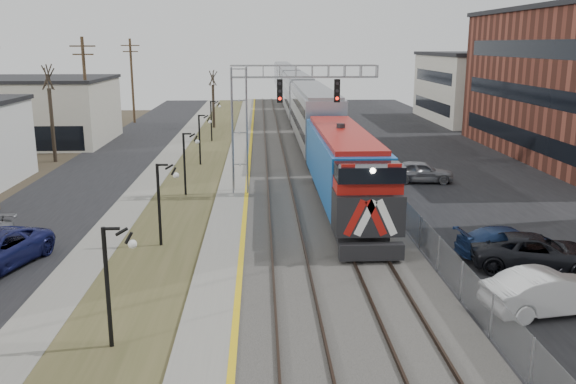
{
  "coord_description": "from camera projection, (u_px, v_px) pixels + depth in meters",
  "views": [
    {
      "loc": [
        0.78,
        -9.85,
        9.39
      ],
      "look_at": [
        2.06,
        17.97,
        2.6
      ],
      "focal_mm": 38.0,
      "sensor_mm": 36.0,
      "label": 1
    }
  ],
  "objects": [
    {
      "name": "street_west",
      "position": [
        95.0,
        174.0,
        45.2
      ],
      "size": [
        7.0,
        120.0,
        0.04
      ],
      "primitive_type": "cube",
      "color": "black",
      "rests_on": "ground"
    },
    {
      "name": "car_lot_b",
      "position": [
        549.0,
        293.0,
        21.62
      ],
      "size": [
        4.94,
        2.44,
        1.56
      ],
      "primitive_type": "imported",
      "rotation": [
        0.0,
        0.0,
        1.74
      ],
      "color": "white",
      "rests_on": "ground"
    },
    {
      "name": "platform_edge",
      "position": [
        249.0,
        169.0,
        45.65
      ],
      "size": [
        0.24,
        120.0,
        0.01
      ],
      "primitive_type": "cube",
      "color": "gold",
      "rests_on": "platform"
    },
    {
      "name": "fence",
      "position": [
        359.0,
        161.0,
        45.89
      ],
      "size": [
        0.04,
        120.0,
        1.6
      ],
      "primitive_type": "cube",
      "color": "gray",
      "rests_on": "ground"
    },
    {
      "name": "bare_trees",
      "position": [
        91.0,
        130.0,
        48.31
      ],
      "size": [
        12.3,
        42.3,
        5.95
      ],
      "color": "#382D23",
      "rests_on": "ground"
    },
    {
      "name": "car_lot_c",
      "position": [
        535.0,
        253.0,
        25.82
      ],
      "size": [
        5.78,
        3.52,
        1.5
      ],
      "primitive_type": "imported",
      "rotation": [
        0.0,
        0.0,
        1.37
      ],
      "color": "black",
      "rests_on": "ground"
    },
    {
      "name": "track_far",
      "position": [
        323.0,
        168.0,
        45.9
      ],
      "size": [
        1.58,
        120.0,
        0.15
      ],
      "color": "#2D2119",
      "rests_on": "ballast_bed"
    },
    {
      "name": "signal_gantry",
      "position": [
        267.0,
        107.0,
        37.64
      ],
      "size": [
        9.0,
        1.07,
        8.15
      ],
      "color": "gray",
      "rests_on": "ground"
    },
    {
      "name": "car_lot_e",
      "position": [
        421.0,
        172.0,
        42.13
      ],
      "size": [
        4.56,
        2.11,
        1.51
      ],
      "primitive_type": "imported",
      "rotation": [
        0.0,
        0.0,
        1.5
      ],
      "color": "gray",
      "rests_on": "ground"
    },
    {
      "name": "platform",
      "position": [
        237.0,
        171.0,
        45.64
      ],
      "size": [
        2.0,
        120.0,
        0.24
      ],
      "primitive_type": "cube",
      "color": "gray",
      "rests_on": "ground"
    },
    {
      "name": "lampposts",
      "position": [
        160.0,
        204.0,
        28.84
      ],
      "size": [
        0.14,
        62.14,
        4.0
      ],
      "color": "black",
      "rests_on": "ground"
    },
    {
      "name": "track_near",
      "position": [
        277.0,
        168.0,
        45.74
      ],
      "size": [
        1.58,
        120.0,
        0.15
      ],
      "color": "#2D2119",
      "rests_on": "ballast_bed"
    },
    {
      "name": "car_lot_d",
      "position": [
        509.0,
        244.0,
        27.24
      ],
      "size": [
        4.88,
        2.34,
        1.37
      ],
      "primitive_type": "imported",
      "rotation": [
        0.0,
        0.0,
        1.66
      ],
      "color": "navy",
      "rests_on": "ground"
    },
    {
      "name": "ballast_bed",
      "position": [
        303.0,
        171.0,
        45.87
      ],
      "size": [
        8.0,
        120.0,
        0.2
      ],
      "primitive_type": "cube",
      "color": "#595651",
      "rests_on": "ground"
    },
    {
      "name": "parking_lot",
      "position": [
        460.0,
        170.0,
        46.42
      ],
      "size": [
        16.0,
        120.0,
        0.04
      ],
      "primitive_type": "cube",
      "color": "black",
      "rests_on": "ground"
    },
    {
      "name": "sidewalk",
      "position": [
        156.0,
        173.0,
        45.39
      ],
      "size": [
        2.0,
        120.0,
        0.08
      ],
      "primitive_type": "cube",
      "color": "gray",
      "rests_on": "ground"
    },
    {
      "name": "grass_median",
      "position": [
        197.0,
        172.0,
        45.53
      ],
      "size": [
        4.0,
        120.0,
        0.06
      ],
      "primitive_type": "cube",
      "color": "#454725",
      "rests_on": "ground"
    },
    {
      "name": "train",
      "position": [
        296.0,
        94.0,
        79.89
      ],
      "size": [
        3.0,
        108.65,
        5.33
      ],
      "color": "#1557AA",
      "rests_on": "ground"
    }
  ]
}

